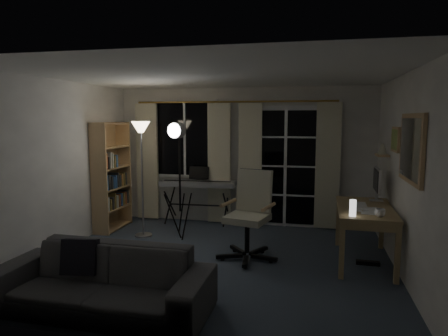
# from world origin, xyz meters

# --- Properties ---
(floor) EXTENTS (4.50, 4.00, 0.02)m
(floor) POSITION_xyz_m (0.00, 0.00, -0.01)
(floor) COLOR #3C4A58
(floor) RESTS_ON ground
(window) EXTENTS (1.20, 0.08, 1.40)m
(window) POSITION_xyz_m (-1.05, 1.97, 1.50)
(window) COLOR white
(window) RESTS_ON floor
(french_door) EXTENTS (1.32, 0.09, 2.11)m
(french_door) POSITION_xyz_m (0.75, 1.97, 1.03)
(french_door) COLOR white
(french_door) RESTS_ON floor
(curtains) EXTENTS (3.60, 0.07, 2.13)m
(curtains) POSITION_xyz_m (-0.14, 1.88, 1.09)
(curtains) COLOR gold
(curtains) RESTS_ON floor
(bookshelf) EXTENTS (0.30, 0.84, 1.80)m
(bookshelf) POSITION_xyz_m (-2.12, 1.15, 0.85)
(bookshelf) COLOR tan
(bookshelf) RESTS_ON floor
(torchiere_lamp) EXTENTS (0.35, 0.35, 1.82)m
(torchiere_lamp) POSITION_xyz_m (-1.40, 0.85, 1.47)
(torchiere_lamp) COLOR #B2B2B7
(torchiere_lamp) RESTS_ON floor
(keyboard_piano) EXTENTS (1.33, 0.68, 0.96)m
(keyboard_piano) POSITION_xyz_m (-0.74, 1.70, 0.72)
(keyboard_piano) COLOR black
(keyboard_piano) RESTS_ON floor
(studio_light) EXTENTS (0.41, 0.41, 1.84)m
(studio_light) POSITION_xyz_m (-0.83, 0.90, 1.48)
(studio_light) COLOR black
(studio_light) RESTS_ON floor
(office_chair) EXTENTS (0.82, 0.81, 1.18)m
(office_chair) POSITION_xyz_m (0.41, 0.32, 0.69)
(office_chair) COLOR black
(office_chair) RESTS_ON floor
(desk) EXTENTS (0.72, 1.38, 0.73)m
(desk) POSITION_xyz_m (1.88, 0.41, 0.64)
(desk) COLOR #A48154
(desk) RESTS_ON floor
(monitor) EXTENTS (0.18, 0.53, 0.46)m
(monitor) POSITION_xyz_m (2.08, 0.86, 1.01)
(monitor) COLOR silver
(monitor) RESTS_ON desk
(desk_clutter) EXTENTS (0.44, 0.83, 0.93)m
(desk_clutter) POSITION_xyz_m (1.81, 0.18, 0.57)
(desk_clutter) COLOR white
(desk_clutter) RESTS_ON desk
(mug) EXTENTS (0.12, 0.10, 0.12)m
(mug) POSITION_xyz_m (1.98, -0.09, 0.79)
(mug) COLOR silver
(mug) RESTS_ON desk
(wall_mirror) EXTENTS (0.04, 0.94, 0.74)m
(wall_mirror) POSITION_xyz_m (2.22, -0.35, 1.55)
(wall_mirror) COLOR tan
(wall_mirror) RESTS_ON floor
(framed_print) EXTENTS (0.03, 0.42, 0.32)m
(framed_print) POSITION_xyz_m (2.23, 0.55, 1.60)
(framed_print) COLOR tan
(framed_print) RESTS_ON floor
(wall_shelf) EXTENTS (0.16, 0.30, 0.18)m
(wall_shelf) POSITION_xyz_m (2.16, 1.05, 1.41)
(wall_shelf) COLOR tan
(wall_shelf) RESTS_ON floor
(sofa) EXTENTS (2.11, 0.66, 0.82)m
(sofa) POSITION_xyz_m (-0.77, -1.55, 0.41)
(sofa) COLOR #333335
(sofa) RESTS_ON floor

